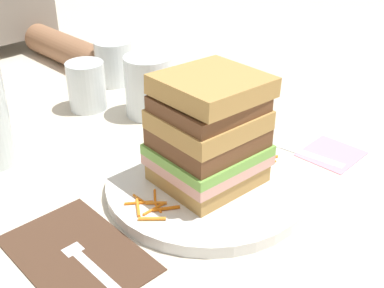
{
  "coord_description": "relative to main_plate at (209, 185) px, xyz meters",
  "views": [
    {
      "loc": [
        -0.36,
        -0.35,
        0.36
      ],
      "look_at": [
        0.02,
        0.03,
        0.06
      ],
      "focal_mm": 46.16,
      "sensor_mm": 36.0,
      "label": 1
    }
  ],
  "objects": [
    {
      "name": "carrot_shred_3",
      "position": [
        -0.09,
        0.03,
        0.01
      ],
      "size": [
        0.0,
        0.02,
        0.0
      ],
      "primitive_type": "cylinder",
      "rotation": [
        0.0,
        1.57,
        4.69
      ],
      "color": "orange",
      "rests_on": "main_plate"
    },
    {
      "name": "carrot_shred_14",
      "position": [
        0.08,
        0.0,
        0.01
      ],
      "size": [
        0.03,
        0.02,
        0.0
      ],
      "primitive_type": "cylinder",
      "rotation": [
        0.0,
        1.57,
        0.44
      ],
      "color": "orange",
      "rests_on": "main_plate"
    },
    {
      "name": "juice_glass",
      "position": [
        0.09,
        0.22,
        0.04
      ],
      "size": [
        0.08,
        0.08,
        0.1
      ],
      "color": "white",
      "rests_on": "ground_plane"
    },
    {
      "name": "sandwich",
      "position": [
        0.0,
        0.0,
        0.07
      ],
      "size": [
        0.13,
        0.12,
        0.14
      ],
      "color": "tan",
      "rests_on": "main_plate"
    },
    {
      "name": "knife",
      "position": [
        0.16,
        0.0,
        -0.01
      ],
      "size": [
        0.04,
        0.2,
        0.0
      ],
      "color": "silver",
      "rests_on": "ground_plane"
    },
    {
      "name": "carrot_shred_10",
      "position": [
        0.07,
        -0.0,
        0.01
      ],
      "size": [
        0.03,
        0.01,
        0.0
      ],
      "primitive_type": "cylinder",
      "rotation": [
        0.0,
        1.57,
        0.07
      ],
      "color": "orange",
      "rests_on": "main_plate"
    },
    {
      "name": "carrot_shred_2",
      "position": [
        -0.08,
        -0.01,
        0.01
      ],
      "size": [
        0.03,
        0.02,
        0.0
      ],
      "primitive_type": "cylinder",
      "rotation": [
        0.0,
        1.57,
        5.71
      ],
      "color": "orange",
      "rests_on": "main_plate"
    },
    {
      "name": "main_plate",
      "position": [
        0.0,
        0.0,
        0.0
      ],
      "size": [
        0.25,
        0.25,
        0.02
      ],
      "primitive_type": "cylinder",
      "color": "white",
      "rests_on": "ground_plane"
    },
    {
      "name": "carrot_shred_12",
      "position": [
        0.09,
        -0.02,
        0.01
      ],
      "size": [
        0.01,
        0.03,
        0.0
      ],
      "primitive_type": "cylinder",
      "rotation": [
        0.0,
        1.57,
        1.69
      ],
      "color": "orange",
      "rests_on": "main_plate"
    },
    {
      "name": "carrot_shred_7",
      "position": [
        -0.1,
        -0.01,
        0.01
      ],
      "size": [
        0.02,
        0.02,
        0.0
      ],
      "primitive_type": "cylinder",
      "rotation": [
        0.0,
        1.57,
        5.51
      ],
      "color": "orange",
      "rests_on": "main_plate"
    },
    {
      "name": "carrot_shred_6",
      "position": [
        -0.1,
        0.02,
        0.01
      ],
      "size": [
        0.02,
        0.03,
        0.0
      ],
      "primitive_type": "cylinder",
      "rotation": [
        0.0,
        1.57,
        4.1
      ],
      "color": "orange",
      "rests_on": "main_plate"
    },
    {
      "name": "napkin_pink",
      "position": [
        0.19,
        -0.06,
        -0.01
      ],
      "size": [
        0.08,
        0.08,
        0.0
      ],
      "primitive_type": "cube",
      "rotation": [
        0.0,
        0.0,
        0.03
      ],
      "color": "pink",
      "rests_on": "ground_plane"
    },
    {
      "name": "carrot_shred_16",
      "position": [
        0.09,
        -0.02,
        0.01
      ],
      "size": [
        0.03,
        0.02,
        0.0
      ],
      "primitive_type": "cylinder",
      "rotation": [
        0.0,
        1.57,
        2.76
      ],
      "color": "orange",
      "rests_on": "main_plate"
    },
    {
      "name": "carrot_shred_9",
      "position": [
        0.07,
        -0.02,
        0.01
      ],
      "size": [
        0.02,
        0.02,
        0.0
      ],
      "primitive_type": "cylinder",
      "rotation": [
        0.0,
        1.57,
        3.94
      ],
      "color": "orange",
      "rests_on": "main_plate"
    },
    {
      "name": "carrot_shred_15",
      "position": [
        0.08,
        -0.03,
        0.01
      ],
      "size": [
        0.03,
        0.01,
        0.0
      ],
      "primitive_type": "cylinder",
      "rotation": [
        0.0,
        1.57,
        5.92
      ],
      "color": "orange",
      "rests_on": "main_plate"
    },
    {
      "name": "carrot_shred_8",
      "position": [
        -0.08,
        -0.0,
        0.01
      ],
      "size": [
        0.01,
        0.02,
        0.0
      ],
      "primitive_type": "cylinder",
      "rotation": [
        0.0,
        1.57,
        1.24
      ],
      "color": "orange",
      "rests_on": "main_plate"
    },
    {
      "name": "ground_plane",
      "position": [
        -0.02,
        0.0,
        -0.01
      ],
      "size": [
        3.0,
        3.0,
        0.0
      ],
      "primitive_type": "plane",
      "color": "beige"
    },
    {
      "name": "carrot_shred_13",
      "position": [
        0.1,
        0.01,
        0.01
      ],
      "size": [
        0.01,
        0.03,
        0.0
      ],
      "primitive_type": "cylinder",
      "rotation": [
        0.0,
        1.57,
        4.78
      ],
      "color": "orange",
      "rests_on": "main_plate"
    },
    {
      "name": "empty_tumbler_2",
      "position": [
        0.03,
        0.31,
        0.03
      ],
      "size": [
        0.06,
        0.06,
        0.08
      ],
      "primitive_type": "cylinder",
      "color": "silver",
      "rests_on": "ground_plane"
    },
    {
      "name": "carrot_shred_1",
      "position": [
        -0.07,
        0.02,
        0.01
      ],
      "size": [
        0.02,
        0.02,
        0.0
      ],
      "primitive_type": "cylinder",
      "rotation": [
        0.0,
        1.57,
        0.87
      ],
      "color": "orange",
      "rests_on": "main_plate"
    },
    {
      "name": "napkin_dark",
      "position": [
        -0.18,
        0.02,
        -0.01
      ],
      "size": [
        0.11,
        0.17,
        0.0
      ],
      "primitive_type": "cube",
      "rotation": [
        0.0,
        0.0,
        -0.03
      ],
      "color": "#4C3323",
      "rests_on": "ground_plane"
    },
    {
      "name": "empty_tumbler_1",
      "position": [
        0.13,
        0.37,
        0.03
      ],
      "size": [
        0.07,
        0.07,
        0.08
      ],
      "primitive_type": "cylinder",
      "color": "silver",
      "rests_on": "ground_plane"
    },
    {
      "name": "carrot_shred_5",
      "position": [
        -0.09,
        0.0,
        0.01
      ],
      "size": [
        0.03,
        0.0,
        0.0
      ],
      "primitive_type": "cylinder",
      "rotation": [
        0.0,
        1.57,
        3.12
      ],
      "color": "orange",
      "rests_on": "main_plate"
    },
    {
      "name": "carrot_shred_11",
      "position": [
        0.09,
        0.02,
        0.01
      ],
      "size": [
        0.02,
        0.02,
        0.0
      ],
      "primitive_type": "cylinder",
      "rotation": [
        0.0,
        1.57,
        0.85
      ],
      "color": "orange",
      "rests_on": "main_plate"
    },
    {
      "name": "fork",
      "position": [
        -0.18,
        -0.0,
        -0.0
      ],
      "size": [
        0.02,
        0.17,
        0.0
      ],
      "color": "silver",
      "rests_on": "napkin_dark"
    },
    {
      "name": "carrot_shred_4",
      "position": [
        -0.08,
        0.01,
        0.01
      ],
      "size": [
        0.02,
        0.02,
        0.0
      ],
      "primitive_type": "cylinder",
      "rotation": [
        0.0,
        1.57,
        5.5
      ],
      "color": "orange",
      "rests_on": "main_plate"
    },
    {
      "name": "carrot_shred_0",
      "position": [
        -0.09,
        0.02,
        0.01
      ],
      "size": [
        0.03,
        0.02,
        0.0
      ],
      "primitive_type": "cylinder",
      "rotation": [
        0.0,
        1.57,
        2.49
      ],
      "color": "orange",
      "rests_on": "main_plate"
    }
  ]
}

